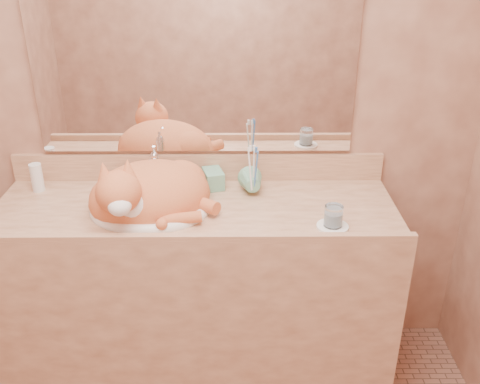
{
  "coord_description": "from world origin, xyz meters",
  "views": [
    {
      "loc": [
        0.17,
        -1.14,
        1.84
      ],
      "look_at": [
        0.18,
        0.7,
        0.93
      ],
      "focal_mm": 40.0,
      "sensor_mm": 36.0,
      "label": 1
    }
  ],
  "objects_px": {
    "sink_basin": "(149,194)",
    "water_glass": "(333,216)",
    "vanity_counter": "(198,295)",
    "soap_dispenser": "(216,174)",
    "cat": "(147,191)",
    "toothbrush_cup": "(253,187)"
  },
  "relations": [
    {
      "from": "cat",
      "to": "soap_dispenser",
      "type": "distance_m",
      "value": 0.31
    },
    {
      "from": "vanity_counter",
      "to": "water_glass",
      "type": "bearing_deg",
      "value": -17.45
    },
    {
      "from": "cat",
      "to": "soap_dispenser",
      "type": "relative_size",
      "value": 2.83
    },
    {
      "from": "toothbrush_cup",
      "to": "vanity_counter",
      "type": "bearing_deg",
      "value": -159.83
    },
    {
      "from": "vanity_counter",
      "to": "water_glass",
      "type": "xyz_separation_m",
      "value": [
        0.52,
        -0.16,
        0.47
      ]
    },
    {
      "from": "vanity_counter",
      "to": "cat",
      "type": "relative_size",
      "value": 3.33
    },
    {
      "from": "cat",
      "to": "toothbrush_cup",
      "type": "distance_m",
      "value": 0.43
    },
    {
      "from": "sink_basin",
      "to": "soap_dispenser",
      "type": "xyz_separation_m",
      "value": [
        0.25,
        0.16,
        0.01
      ]
    },
    {
      "from": "vanity_counter",
      "to": "sink_basin",
      "type": "bearing_deg",
      "value": -173.32
    },
    {
      "from": "vanity_counter",
      "to": "cat",
      "type": "distance_m",
      "value": 0.54
    },
    {
      "from": "soap_dispenser",
      "to": "cat",
      "type": "bearing_deg",
      "value": -163.34
    },
    {
      "from": "vanity_counter",
      "to": "water_glass",
      "type": "height_order",
      "value": "water_glass"
    },
    {
      "from": "vanity_counter",
      "to": "water_glass",
      "type": "distance_m",
      "value": 0.72
    },
    {
      "from": "sink_basin",
      "to": "water_glass",
      "type": "distance_m",
      "value": 0.71
    },
    {
      "from": "vanity_counter",
      "to": "soap_dispenser",
      "type": "relative_size",
      "value": 9.42
    },
    {
      "from": "soap_dispenser",
      "to": "toothbrush_cup",
      "type": "height_order",
      "value": "soap_dispenser"
    },
    {
      "from": "soap_dispenser",
      "to": "water_glass",
      "type": "height_order",
      "value": "soap_dispenser"
    },
    {
      "from": "soap_dispenser",
      "to": "toothbrush_cup",
      "type": "xyz_separation_m",
      "value": [
        0.15,
        -0.05,
        -0.04
      ]
    },
    {
      "from": "toothbrush_cup",
      "to": "cat",
      "type": "bearing_deg",
      "value": -164.57
    },
    {
      "from": "sink_basin",
      "to": "toothbrush_cup",
      "type": "distance_m",
      "value": 0.42
    },
    {
      "from": "soap_dispenser",
      "to": "water_glass",
      "type": "xyz_separation_m",
      "value": [
        0.44,
        -0.3,
        -0.04
      ]
    },
    {
      "from": "cat",
      "to": "water_glass",
      "type": "xyz_separation_m",
      "value": [
        0.7,
        -0.14,
        -0.04
      ]
    }
  ]
}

